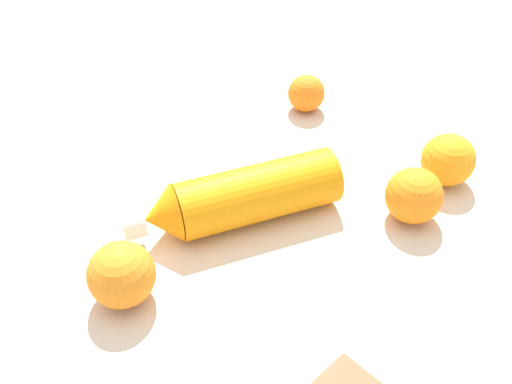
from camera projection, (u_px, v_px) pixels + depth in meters
ground_plane at (251, 219)px, 0.76m from camera, size 2.40×2.40×0.00m
water_bottle at (238, 197)px, 0.74m from camera, size 0.28×0.19×0.08m
orange_0 at (448, 160)px, 0.80m from camera, size 0.08×0.08×0.08m
orange_1 at (306, 93)px, 0.95m from camera, size 0.06×0.06×0.06m
orange_2 at (414, 196)px, 0.74m from camera, size 0.08×0.08×0.08m
orange_3 at (122, 275)px, 0.64m from camera, size 0.08×0.08×0.08m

